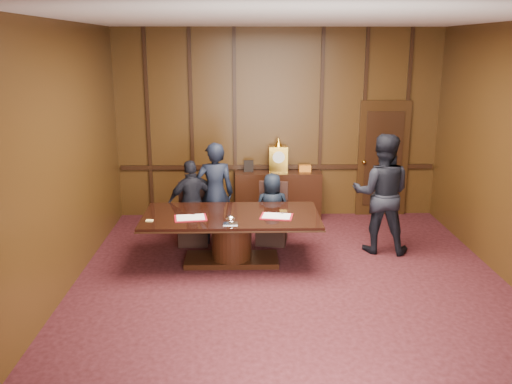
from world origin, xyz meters
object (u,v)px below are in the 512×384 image
(witness_left, at_px, (215,194))
(witness_right, at_px, (382,194))
(sideboard, at_px, (278,193))
(conference_table, at_px, (231,230))
(signatory_right, at_px, (272,209))
(signatory_left, at_px, (192,203))

(witness_left, bearing_deg, witness_right, 165.33)
(sideboard, xyz_separation_m, conference_table, (-0.83, -2.16, 0.02))
(sideboard, height_order, witness_right, witness_right)
(witness_right, bearing_deg, witness_left, 4.64)
(sideboard, height_order, signatory_right, sideboard)
(sideboard, distance_m, witness_left, 1.75)
(signatory_left, distance_m, witness_right, 3.02)
(conference_table, relative_size, signatory_right, 2.20)
(signatory_right, height_order, witness_right, witness_right)
(conference_table, distance_m, witness_right, 2.42)
(conference_table, bearing_deg, signatory_left, 129.09)
(sideboard, xyz_separation_m, signatory_right, (-0.18, -1.36, 0.11))
(signatory_right, relative_size, witness_left, 0.70)
(sideboard, distance_m, signatory_left, 2.02)
(conference_table, xyz_separation_m, witness_right, (2.34, 0.44, 0.43))
(conference_table, height_order, witness_right, witness_right)
(signatory_right, relative_size, witness_right, 0.63)
(signatory_right, bearing_deg, conference_table, 45.71)
(witness_right, bearing_deg, signatory_right, 1.68)
(witness_right, bearing_deg, sideboard, -35.10)
(sideboard, bearing_deg, signatory_left, -137.45)
(sideboard, height_order, witness_left, witness_left)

